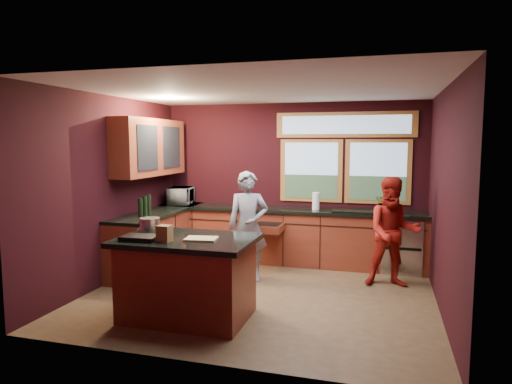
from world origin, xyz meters
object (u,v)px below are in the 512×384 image
at_px(island, 187,277).
at_px(person_grey, 248,226).
at_px(stock_pot, 150,225).
at_px(cutting_board, 201,239).
at_px(person_red, 393,232).

distance_m(island, person_grey, 1.63).
relative_size(person_grey, stock_pot, 6.72).
distance_m(person_grey, stock_pot, 1.66).
xyz_separation_m(island, cutting_board, (0.20, -0.05, 0.48)).
height_order(person_grey, cutting_board, person_grey).
relative_size(island, person_red, 1.00).
distance_m(cutting_board, stock_pot, 0.78).
bearing_deg(island, person_grey, 80.80).
bearing_deg(cutting_board, island, 165.96).
distance_m(island, cutting_board, 0.52).
height_order(island, person_red, person_red).
bearing_deg(person_red, cutting_board, -146.23).
relative_size(person_grey, person_red, 1.04).
relative_size(person_red, stock_pot, 6.48).
xyz_separation_m(person_grey, cutting_board, (-0.06, -1.63, 0.15)).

